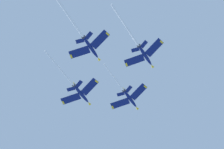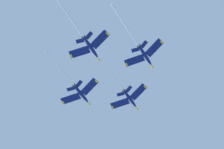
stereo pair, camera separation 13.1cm
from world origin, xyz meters
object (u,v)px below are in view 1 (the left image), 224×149
Objects in this scene: jet_lead at (128,95)px; jet_slot at (83,36)px; jet_right_wing at (140,47)px; jet_left_wing at (76,88)px.

jet_lead reaches higher than jet_slot.
jet_right_wing is at bearing 146.72° from jet_lead.
jet_lead reaches higher than jet_right_wing.
jet_right_wing reaches higher than jet_left_wing.
jet_left_wing is at bearing 57.58° from jet_lead.
jet_left_wing is (13.13, 20.67, -5.55)m from jet_lead.
jet_right_wing reaches higher than jet_slot.
jet_lead is 0.86× the size of jet_slot.
jet_right_wing is at bearing -122.11° from jet_slot.
jet_left_wing is at bearing -35.80° from jet_slot.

